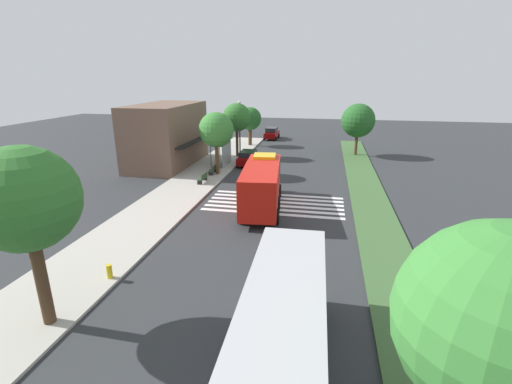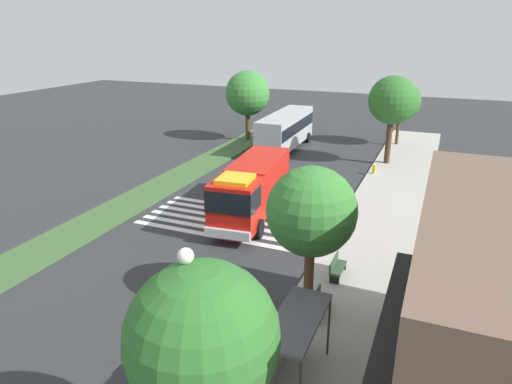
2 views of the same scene
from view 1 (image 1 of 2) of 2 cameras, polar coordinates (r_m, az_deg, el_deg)
The scene contains 20 objects.
ground_plane at distance 28.75m, azimuth 2.97°, elevation -1.90°, with size 120.00×120.00×0.00m, color #2D3033.
sidewalk at distance 30.97m, azimuth -12.75°, elevation -0.72°, with size 60.00×4.95×0.14m, color #ADA89E.
median_strip at distance 28.74m, azimuth 17.97°, elevation -2.65°, with size 60.00×3.00×0.14m, color #3D6033.
crosswalk at distance 28.82m, azimuth 2.99°, elevation -1.84°, with size 4.95×10.81×0.01m.
fire_truck at distance 27.44m, azimuth 0.96°, elevation 1.47°, with size 9.35×3.53×3.55m.
parked_car_west at distance 41.09m, azimuth -1.22°, elevation 5.47°, with size 4.42×2.09×1.64m.
parked_car_mid at distance 58.36m, azimuth 2.51°, elevation 9.29°, with size 4.55×2.15×1.85m.
transit_bus at distance 12.03m, azimuth 4.08°, elevation -22.04°, with size 10.39×3.03×3.46m.
bus_stop_shelter at distance 40.61m, azimuth -5.12°, elevation 6.74°, with size 3.50×1.40×2.46m.
bench_near_shelter at distance 37.17m, azimuth -6.77°, elevation 3.58°, with size 1.60×0.50×0.90m.
bench_west_of_shelter at distance 34.20m, azimuth -8.40°, elevation 2.23°, with size 1.60×0.50×0.90m.
street_lamp at distance 44.30m, azimuth -2.59°, elevation 10.61°, with size 0.36×0.36×6.74m.
storefront_building at distance 41.96m, azimuth -13.95°, elevation 8.73°, with size 11.40×6.50×6.78m.
sidewalk_tree_west at distance 15.66m, azimuth -32.72°, elevation -1.09°, with size 3.96×3.96×7.32m.
sidewalk_tree_center at distance 36.39m, azimuth -6.31°, elevation 9.71°, with size 3.47×3.47×6.22m.
sidewalk_tree_east at distance 44.45m, azimuth -3.07°, elevation 11.67°, with size 3.40×3.40×6.47m.
sidewalk_tree_far_east at distance 52.11m, azimuth -0.95°, elevation 11.47°, with size 3.23×3.23×5.36m.
median_tree_far_west at distance 9.49m, azimuth 34.35°, elevation -17.06°, with size 4.46×4.46×6.93m.
median_tree_west at distance 47.10m, azimuth 15.84°, elevation 10.80°, with size 4.13×4.13×6.34m.
fire_hydrant at distance 19.74m, azimuth -22.18°, elevation -11.54°, with size 0.28×0.28×0.70m, color gold.
Camera 1 is at (-26.78, -3.67, 9.79)m, focal length 25.30 mm.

